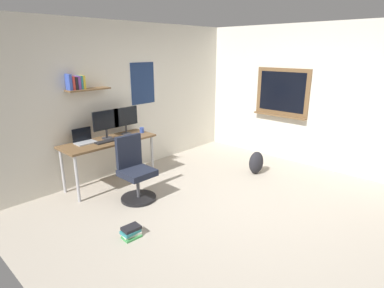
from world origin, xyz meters
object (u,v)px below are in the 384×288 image
object	(u,v)px
monitor_secondary	(126,119)
computer_mouse	(122,137)
book_stack_on_floor	(131,232)
keyboard	(107,141)
laptop	(84,139)
monitor_primary	(106,122)
office_chair	(135,173)
coffee_mug	(142,130)
backpack	(256,163)
desk	(109,145)

from	to	relation	value
monitor_secondary	computer_mouse	distance (m)	0.37
monitor_secondary	book_stack_on_floor	bearing A→B (deg)	-125.08
keyboard	book_stack_on_floor	size ratio (longest dim) A/B	1.52
monitor_secondary	computer_mouse	world-z (taller)	monitor_secondary
laptop	computer_mouse	world-z (taller)	laptop
computer_mouse	monitor_primary	bearing A→B (deg)	135.42
office_chair	coffee_mug	distance (m)	1.08
computer_mouse	coffee_mug	xyz separation A→B (m)	(0.45, 0.05, 0.03)
laptop	backpack	xyz separation A→B (m)	(2.36, -1.66, -0.60)
keyboard	coffee_mug	world-z (taller)	coffee_mug
monitor_primary	laptop	bearing A→B (deg)	172.74
coffee_mug	backpack	distance (m)	2.11
monitor_primary	computer_mouse	distance (m)	0.34
keyboard	coffee_mug	distance (m)	0.74
office_chair	keyboard	size ratio (longest dim) A/B	2.57
monitor_secondary	backpack	distance (m)	2.41
backpack	computer_mouse	bearing A→B (deg)	141.48
monitor_secondary	backpack	world-z (taller)	monitor_secondary
computer_mouse	backpack	size ratio (longest dim) A/B	0.26
desk	keyboard	bearing A→B (deg)	-136.44
laptop	office_chair	bearing A→B (deg)	-71.92
laptop	monitor_secondary	size ratio (longest dim) A/B	0.67
monitor_secondary	coffee_mug	xyz separation A→B (m)	(0.24, -0.11, -0.22)
desk	monitor_primary	world-z (taller)	monitor_primary
office_chair	monitor_primary	xyz separation A→B (m)	(0.09, 0.83, 0.61)
keyboard	book_stack_on_floor	world-z (taller)	keyboard
computer_mouse	backpack	distance (m)	2.39
backpack	book_stack_on_floor	bearing A→B (deg)	179.96
desk	backpack	xyz separation A→B (m)	(2.02, -1.52, -0.47)
keyboard	desk	bearing A→B (deg)	43.56
office_chair	computer_mouse	bearing A→B (deg)	68.88
keyboard	backpack	size ratio (longest dim) A/B	0.91
office_chair	monitor_primary	distance (m)	1.04
backpack	keyboard	bearing A→B (deg)	145.41
computer_mouse	desk	bearing A→B (deg)	160.60
monitor_primary	book_stack_on_floor	distance (m)	2.01
monitor_primary	backpack	bearing A→B (deg)	-39.07
laptop	book_stack_on_floor	xyz separation A→B (m)	(-0.37, -1.66, -0.74)
desk	laptop	bearing A→B (deg)	157.60
computer_mouse	monitor_secondary	bearing A→B (deg)	37.75
monitor_primary	coffee_mug	xyz separation A→B (m)	(0.62, -0.11, -0.22)
monitor_primary	backpack	world-z (taller)	monitor_primary
laptop	computer_mouse	bearing A→B (deg)	-21.29
backpack	desk	bearing A→B (deg)	143.09
desk	monitor_secondary	bearing A→B (deg)	12.48
keyboard	coffee_mug	bearing A→B (deg)	3.91
desk	coffee_mug	world-z (taller)	coffee_mug
office_chair	backpack	distance (m)	2.22
book_stack_on_floor	office_chair	bearing A→B (deg)	49.65
monitor_secondary	coffee_mug	world-z (taller)	monitor_secondary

